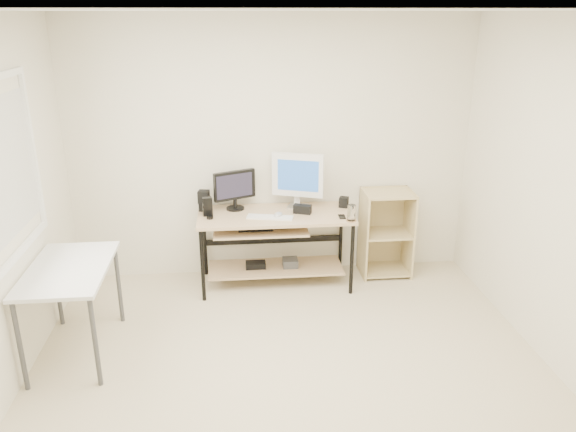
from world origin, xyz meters
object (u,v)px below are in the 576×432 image
Objects in this scene: black_monitor at (235,188)px; white_imac at (298,177)px; audio_controller at (207,207)px; desk at (273,234)px; shelf_unit at (385,232)px; side_table at (69,277)px.

white_imac is at bearing -23.30° from black_monitor.
audio_controller is at bearing -150.32° from white_imac.
white_imac is (0.26, 0.17, 0.53)m from desk.
black_monitor is at bearing 179.77° from shelf_unit.
audio_controller is (-1.80, -0.15, 0.39)m from shelf_unit.
shelf_unit is 1.85m from audio_controller.
black_monitor is at bearing 155.15° from desk.
black_monitor reaches higher than audio_controller.
audio_controller is at bearing 179.18° from desk.
side_table is (-1.65, -1.06, 0.13)m from desk.
desk is 0.59m from black_monitor.
black_monitor is (-0.36, 0.17, 0.44)m from desk.
desk is 1.67× the size of shelf_unit.
side_table is 3.09m from shelf_unit.
shelf_unit is 1.62m from black_monitor.
audio_controller is at bearing -172.71° from black_monitor.
white_imac is at bearing 32.66° from desk.
black_monitor is (1.29, 1.23, 0.30)m from side_table.
black_monitor is at bearing -160.35° from white_imac.
white_imac is (0.62, 0.00, 0.09)m from black_monitor.
white_imac is (-0.91, 0.01, 0.62)m from shelf_unit.
desk is 2.73× the size of white_imac.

